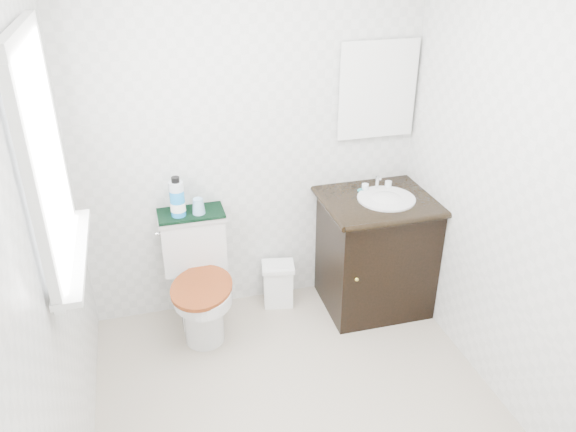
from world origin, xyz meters
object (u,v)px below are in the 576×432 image
trash_bin (278,284)px  cup (198,206)px  vanity (376,250)px  mouthwash_bottle (177,198)px  toilet (199,283)px

trash_bin → cup: (-0.51, -0.01, 0.68)m
vanity → mouthwash_bottle: size_ratio=3.59×
toilet → vanity: 1.20m
toilet → cup: (0.05, 0.09, 0.50)m
toilet → cup: cup is taller
vanity → cup: vanity is taller
cup → mouthwash_bottle: bearing=178.0°
toilet → trash_bin: bearing=10.7°
toilet → cup: 0.51m
mouthwash_bottle → cup: mouthwash_bottle is taller
vanity → mouthwash_bottle: bearing=172.8°
trash_bin → cup: size_ratio=3.20×
vanity → cup: bearing=172.3°
mouthwash_bottle → toilet: bearing=-51.3°
vanity → toilet: bearing=176.9°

